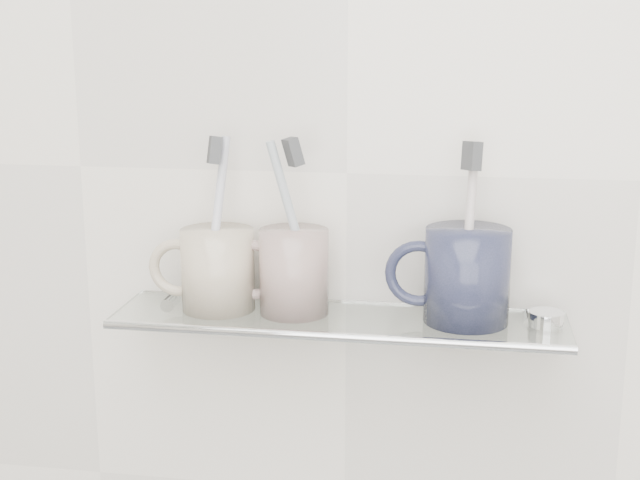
% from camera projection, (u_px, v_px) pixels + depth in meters
% --- Properties ---
extents(wall_back, '(2.50, 0.00, 2.50)m').
position_uv_depth(wall_back, '(347.00, 173.00, 1.01)').
color(wall_back, silver).
rests_on(wall_back, ground).
extents(shelf_glass, '(0.50, 0.12, 0.01)m').
position_uv_depth(shelf_glass, '(339.00, 320.00, 0.99)').
color(shelf_glass, silver).
rests_on(shelf_glass, wall_back).
extents(shelf_rail, '(0.50, 0.01, 0.01)m').
position_uv_depth(shelf_rail, '(331.00, 337.00, 0.93)').
color(shelf_rail, silver).
rests_on(shelf_rail, shelf_glass).
extents(bracket_left, '(0.02, 0.03, 0.02)m').
position_uv_depth(bracket_left, '(171.00, 307.00, 1.07)').
color(bracket_left, silver).
rests_on(bracket_left, wall_back).
extents(bracket_right, '(0.02, 0.03, 0.02)m').
position_uv_depth(bracket_right, '(529.00, 325.00, 1.00)').
color(bracket_right, silver).
rests_on(bracket_right, wall_back).
extents(mug_left, '(0.11, 0.11, 0.09)m').
position_uv_depth(mug_left, '(218.00, 269.00, 1.00)').
color(mug_left, beige).
rests_on(mug_left, shelf_glass).
extents(mug_left_handle, '(0.07, 0.01, 0.07)m').
position_uv_depth(mug_left_handle, '(178.00, 268.00, 1.01)').
color(mug_left_handle, beige).
rests_on(mug_left_handle, mug_left).
extents(toothbrush_left, '(0.03, 0.04, 0.19)m').
position_uv_depth(toothbrush_left, '(217.00, 222.00, 0.99)').
color(toothbrush_left, silver).
rests_on(toothbrush_left, mug_left).
extents(bristles_left, '(0.02, 0.03, 0.03)m').
position_uv_depth(bristles_left, '(215.00, 150.00, 0.97)').
color(bristles_left, '#3B3C3E').
rests_on(bristles_left, toothbrush_left).
extents(mug_center, '(0.09, 0.09, 0.10)m').
position_uv_depth(mug_center, '(294.00, 272.00, 0.99)').
color(mug_center, silver).
rests_on(mug_center, shelf_glass).
extents(mug_center_handle, '(0.07, 0.01, 0.07)m').
position_uv_depth(mug_center_handle, '(255.00, 270.00, 0.99)').
color(mug_center_handle, silver).
rests_on(mug_center_handle, mug_center).
extents(toothbrush_center, '(0.06, 0.03, 0.19)m').
position_uv_depth(toothbrush_center, '(294.00, 225.00, 0.97)').
color(toothbrush_center, '#91A3A8').
rests_on(toothbrush_center, mug_center).
extents(bristles_center, '(0.03, 0.03, 0.03)m').
position_uv_depth(bristles_center, '(293.00, 152.00, 0.95)').
color(bristles_center, '#3B3C3E').
rests_on(bristles_center, toothbrush_center).
extents(mug_right, '(0.10, 0.10, 0.10)m').
position_uv_depth(mug_right, '(467.00, 276.00, 0.96)').
color(mug_right, black).
rests_on(mug_right, shelf_glass).
extents(mug_right_handle, '(0.07, 0.01, 0.07)m').
position_uv_depth(mug_right_handle, '(419.00, 274.00, 0.96)').
color(mug_right_handle, black).
rests_on(mug_right_handle, mug_right).
extents(toothbrush_right, '(0.02, 0.03, 0.19)m').
position_uv_depth(toothbrush_right, '(469.00, 231.00, 0.94)').
color(toothbrush_right, beige).
rests_on(toothbrush_right, mug_right).
extents(bristles_right, '(0.02, 0.03, 0.03)m').
position_uv_depth(bristles_right, '(472.00, 156.00, 0.93)').
color(bristles_right, '#3B3C3E').
rests_on(bristles_right, toothbrush_right).
extents(chrome_cap, '(0.04, 0.04, 0.02)m').
position_uv_depth(chrome_cap, '(546.00, 319.00, 0.95)').
color(chrome_cap, silver).
rests_on(chrome_cap, shelf_glass).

